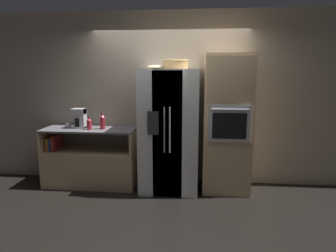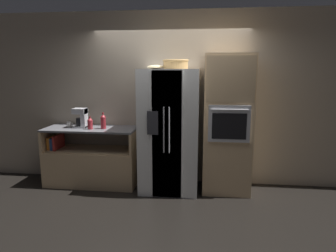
{
  "view_description": "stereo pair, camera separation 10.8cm",
  "coord_description": "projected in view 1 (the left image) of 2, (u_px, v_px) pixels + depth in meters",
  "views": [
    {
      "loc": [
        0.44,
        -4.46,
        1.88
      ],
      "look_at": [
        0.01,
        -0.04,
        1.04
      ],
      "focal_mm": 32.0,
      "sensor_mm": 36.0,
      "label": 1
    },
    {
      "loc": [
        0.54,
        -4.45,
        1.88
      ],
      "look_at": [
        0.01,
        -0.04,
        1.04
      ],
      "focal_mm": 32.0,
      "sensor_mm": 36.0,
      "label": 2
    }
  ],
  "objects": [
    {
      "name": "refrigerator",
      "position": [
        169.0,
        131.0,
        4.62
      ],
      "size": [
        0.89,
        0.78,
        1.89
      ],
      "color": "white",
      "rests_on": "ground_plane"
    },
    {
      "name": "wicker_basket",
      "position": [
        176.0,
        64.0,
        4.43
      ],
      "size": [
        0.39,
        0.39,
        0.14
      ],
      "color": "tan",
      "rests_on": "refrigerator"
    },
    {
      "name": "counter_left",
      "position": [
        91.0,
        164.0,
        4.93
      ],
      "size": [
        1.48,
        0.61,
        0.95
      ],
      "color": "tan",
      "rests_on": "ground_plane"
    },
    {
      "name": "bottle_tall",
      "position": [
        102.0,
        122.0,
        4.73
      ],
      "size": [
        0.08,
        0.08,
        0.26
      ],
      "color": "maroon",
      "rests_on": "counter_left"
    },
    {
      "name": "coffee_maker",
      "position": [
        80.0,
        117.0,
        4.82
      ],
      "size": [
        0.21,
        0.18,
        0.31
      ],
      "color": "#B2B2B7",
      "rests_on": "counter_left"
    },
    {
      "name": "mug",
      "position": [
        68.0,
        125.0,
        4.86
      ],
      "size": [
        0.11,
        0.08,
        0.09
      ],
      "color": "silver",
      "rests_on": "counter_left"
    },
    {
      "name": "bottle_short",
      "position": [
        89.0,
        123.0,
        4.69
      ],
      "size": [
        0.08,
        0.08,
        0.2
      ],
      "color": "maroon",
      "rests_on": "counter_left"
    },
    {
      "name": "fruit_bowl",
      "position": [
        155.0,
        67.0,
        4.49
      ],
      "size": [
        0.25,
        0.25,
        0.06
      ],
      "color": "beige",
      "rests_on": "refrigerator"
    },
    {
      "name": "wall_oven",
      "position": [
        227.0,
        124.0,
        4.58
      ],
      "size": [
        0.72,
        0.68,
        2.11
      ],
      "color": "tan",
      "rests_on": "ground_plane"
    },
    {
      "name": "wall_back",
      "position": [
        170.0,
        99.0,
        4.94
      ],
      "size": [
        12.0,
        0.06,
        2.8
      ],
      "color": "tan",
      "rests_on": "ground_plane"
    },
    {
      "name": "ground_plane",
      "position": [
        167.0,
        189.0,
        4.76
      ],
      "size": [
        20.0,
        20.0,
        0.0
      ],
      "primitive_type": "plane",
      "color": "black"
    }
  ]
}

